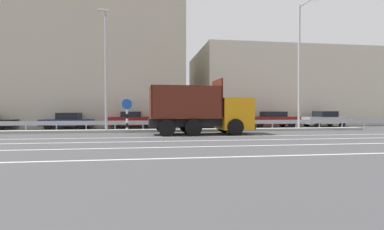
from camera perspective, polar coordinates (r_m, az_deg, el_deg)
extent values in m
plane|color=#424244|center=(19.82, -3.25, -3.66)|extent=(320.00, 320.00, 0.00)
cube|color=silver|center=(17.92, 2.50, -4.13)|extent=(55.65, 0.16, 0.01)
cube|color=silver|center=(15.64, 4.18, -4.86)|extent=(55.65, 0.16, 0.01)
cube|color=silver|center=(13.22, 6.63, -5.91)|extent=(55.65, 0.16, 0.01)
cube|color=silver|center=(10.43, 10.99, -7.75)|extent=(55.65, 0.16, 0.01)
cube|color=gray|center=(22.21, -3.85, -2.94)|extent=(30.61, 1.10, 0.18)
cube|color=#9EA0A5|center=(23.55, -4.14, -1.43)|extent=(55.65, 0.04, 0.32)
cylinder|color=#ADADB2|center=(25.04, -29.08, -2.11)|extent=(0.09, 0.09, 0.62)
cylinder|color=#ADADB2|center=(24.39, -24.40, -2.15)|extent=(0.09, 0.09, 0.62)
cylinder|color=#ADADB2|center=(23.91, -19.51, -2.18)|extent=(0.09, 0.09, 0.62)
cylinder|color=#ADADB2|center=(23.61, -14.45, -2.20)|extent=(0.09, 0.09, 0.62)
cylinder|color=#ADADB2|center=(23.49, -9.30, -2.20)|extent=(0.09, 0.09, 0.62)
cylinder|color=#ADADB2|center=(23.57, -4.14, -2.18)|extent=(0.09, 0.09, 0.62)
cylinder|color=#ADADB2|center=(23.83, 0.94, -2.14)|extent=(0.09, 0.09, 0.62)
cylinder|color=#ADADB2|center=(24.28, 5.88, -2.09)|extent=(0.09, 0.09, 0.62)
cylinder|color=#ADADB2|center=(24.90, 10.60, -2.03)|extent=(0.09, 0.09, 0.62)
cylinder|color=#ADADB2|center=(25.68, 15.06, -1.96)|extent=(0.09, 0.09, 0.62)
cylinder|color=#ADADB2|center=(26.61, 19.23, -1.88)|extent=(0.09, 0.09, 0.62)
cylinder|color=#ADADB2|center=(27.66, 23.11, -1.80)|extent=(0.09, 0.09, 0.62)
cylinder|color=#ADADB2|center=(28.84, 26.68, -1.71)|extent=(0.09, 0.09, 0.62)
cylinder|color=#ADADB2|center=(30.12, 29.97, -1.63)|extent=(0.09, 0.09, 0.62)
cube|color=orange|center=(20.22, 7.93, 0.22)|extent=(2.06, 2.57, 2.05)
cube|color=black|center=(20.56, 10.61, 1.21)|extent=(0.09, 2.16, 0.78)
cube|color=black|center=(20.60, 10.69, -2.19)|extent=(0.17, 2.46, 0.24)
cube|color=black|center=(19.45, -1.40, -1.42)|extent=(4.68, 1.51, 0.53)
cube|color=#511E14|center=(19.44, -1.40, -0.47)|extent=(4.53, 2.53, 0.12)
cube|color=#511E14|center=(20.59, -1.91, 2.47)|extent=(4.46, 0.22, 1.94)
cube|color=#511E14|center=(18.30, -0.84, 2.67)|extent=(4.46, 0.22, 1.94)
cube|color=#511E14|center=(19.91, 4.82, 3.22)|extent=(0.17, 2.41, 2.42)
cube|color=#511E14|center=(19.23, -7.85, 2.58)|extent=(0.17, 2.41, 1.94)
cylinder|color=black|center=(21.33, 6.13, -1.94)|extent=(1.05, 0.35, 1.04)
cylinder|color=black|center=(18.99, 8.24, -2.29)|extent=(1.05, 0.35, 1.04)
cylinder|color=black|center=(20.73, -0.98, -2.01)|extent=(1.05, 0.35, 1.04)
cylinder|color=black|center=(18.31, 0.27, -2.40)|extent=(1.05, 0.35, 1.04)
cylinder|color=black|center=(20.53, -5.47, -2.05)|extent=(1.05, 0.35, 1.04)
cylinder|color=black|center=(18.08, -4.80, -2.44)|extent=(1.05, 0.35, 1.04)
cylinder|color=white|center=(22.16, -12.27, -2.77)|extent=(0.16, 0.16, 0.33)
cylinder|color=black|center=(22.14, -12.27, -1.93)|extent=(0.16, 0.16, 0.33)
cylinder|color=white|center=(22.13, -12.27, -1.08)|extent=(0.16, 0.16, 0.33)
cylinder|color=black|center=(22.12, -12.28, -0.23)|extent=(0.16, 0.16, 0.33)
cylinder|color=white|center=(22.12, -12.28, 0.62)|extent=(0.16, 0.16, 0.33)
cylinder|color=#1E4CB2|center=(22.12, -12.28, 2.03)|extent=(0.77, 0.03, 0.77)
cylinder|color=white|center=(22.12, -12.28, 2.03)|extent=(0.83, 0.02, 0.83)
cylinder|color=#ADADB2|center=(22.23, -16.06, 7.57)|extent=(0.18, 0.18, 8.34)
cylinder|color=#ADADB2|center=(22.24, -16.28, 18.17)|extent=(0.18, 1.70, 0.10)
cube|color=silver|center=(21.41, -16.48, 18.64)|extent=(0.71, 0.23, 0.12)
cylinder|color=#ADADB2|center=(25.52, 19.73, 8.50)|extent=(0.18, 0.18, 9.94)
cylinder|color=#ADADB2|center=(25.81, 20.97, 19.41)|extent=(0.19, 1.95, 0.10)
cylinder|color=black|center=(29.49, -31.28, -1.71)|extent=(0.61, 0.24, 0.60)
cylinder|color=black|center=(28.05, -32.76, -1.85)|extent=(0.61, 0.24, 0.60)
cube|color=navy|center=(26.80, -22.61, -1.32)|extent=(4.11, 1.99, 0.54)
cube|color=black|center=(26.75, -22.37, -0.18)|extent=(1.76, 1.67, 0.54)
cylinder|color=black|center=(26.37, -25.75, -1.96)|extent=(0.61, 0.22, 0.60)
cylinder|color=black|center=(28.01, -24.58, -1.79)|extent=(0.61, 0.22, 0.60)
cylinder|color=black|center=(25.65, -20.46, -2.01)|extent=(0.61, 0.22, 0.60)
cylinder|color=black|center=(27.34, -19.58, -1.83)|extent=(0.61, 0.22, 0.60)
cube|color=maroon|center=(26.32, -11.36, -1.12)|extent=(4.15, 2.16, 0.71)
cube|color=black|center=(26.30, -11.63, 0.15)|extent=(1.81, 1.75, 0.46)
cylinder|color=black|center=(27.28, -8.81, -1.79)|extent=(0.61, 0.25, 0.60)
cylinder|color=black|center=(25.54, -8.50, -1.97)|extent=(0.61, 0.25, 0.60)
cylinder|color=black|center=(27.19, -14.05, -1.82)|extent=(0.61, 0.25, 0.60)
cylinder|color=black|center=(25.45, -14.09, -2.00)|extent=(0.61, 0.25, 0.60)
cube|color=black|center=(27.00, 2.51, -1.20)|extent=(4.66, 1.97, 0.58)
cube|color=black|center=(26.96, 2.22, -0.07)|extent=(1.97, 1.70, 0.50)
cylinder|color=black|center=(28.19, 5.05, -1.70)|extent=(0.60, 0.21, 0.60)
cylinder|color=black|center=(26.43, 5.93, -1.87)|extent=(0.60, 0.21, 0.60)
cylinder|color=black|center=(27.68, -0.75, -1.75)|extent=(0.60, 0.21, 0.60)
cylinder|color=black|center=(25.89, -0.25, -1.93)|extent=(0.60, 0.21, 0.60)
cube|color=maroon|center=(28.72, 14.95, -0.99)|extent=(4.92, 1.89, 0.69)
cube|color=black|center=(28.77, 15.22, 0.17)|extent=(2.08, 1.63, 0.47)
cylinder|color=black|center=(27.34, 12.82, -1.80)|extent=(0.60, 0.21, 0.60)
cylinder|color=black|center=(28.94, 11.51, -1.65)|extent=(0.60, 0.21, 0.60)
cylinder|color=black|center=(28.64, 18.42, -1.70)|extent=(0.60, 0.21, 0.60)
cylinder|color=black|center=(30.17, 16.88, -1.57)|extent=(0.60, 0.21, 0.60)
cube|color=#A3A3A8|center=(31.11, 23.84, -0.93)|extent=(4.29, 2.05, 0.65)
cube|color=black|center=(31.17, 24.03, 0.17)|extent=(1.86, 1.67, 0.55)
cylinder|color=black|center=(29.68, 22.80, -1.64)|extent=(0.61, 0.24, 0.60)
cylinder|color=black|center=(31.06, 21.00, -1.52)|extent=(0.61, 0.24, 0.60)
cylinder|color=black|center=(31.26, 26.66, -1.54)|extent=(0.61, 0.24, 0.60)
cylinder|color=black|center=(32.57, 24.78, -1.43)|extent=(0.61, 0.24, 0.60)
cube|color=#B7AD99|center=(35.54, -20.30, 9.19)|extent=(21.17, 15.40, 13.48)
cube|color=beige|center=(38.81, 17.56, 4.69)|extent=(22.31, 13.44, 8.34)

